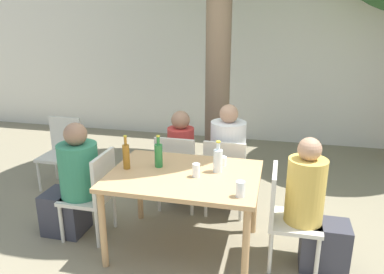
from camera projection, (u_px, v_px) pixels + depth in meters
The scene contains 18 objects.
ground_plane at pixel (185, 247), 3.58m from camera, with size 30.00×30.00×0.00m, color gray.
cafe_building_wall at pixel (236, 60), 6.45m from camera, with size 10.00×0.08×2.80m.
dining_table_front at pixel (184, 182), 3.37m from camera, with size 1.34×0.98×0.77m.
patio_chair_0 at pixel (95, 191), 3.63m from camera, with size 0.44×0.44×0.88m.
patio_chair_1 at pixel (285, 212), 3.23m from camera, with size 0.44×0.44×0.88m.
patio_chair_2 at pixel (177, 169), 4.16m from camera, with size 0.44×0.44×0.88m.
patio_chair_3 at pixel (225, 173), 4.04m from camera, with size 0.44×0.44×0.88m.
patio_chair_4 at pixel (62, 148), 4.81m from camera, with size 0.44×0.44×0.88m.
person_seated_0 at pixel (73, 185), 3.67m from camera, with size 0.59×0.38×1.17m.
person_seated_1 at pixel (314, 212), 3.17m from camera, with size 0.56×0.32×1.18m.
person_seated_2 at pixel (183, 161), 4.38m from camera, with size 0.30×0.55×1.12m.
person_seated_3 at pixel (228, 161), 4.23m from camera, with size 0.39×0.59×1.22m.
water_bottle_0 at pixel (218, 160), 3.35m from camera, with size 0.08×0.08×0.29m.
amber_bottle_1 at pixel (126, 156), 3.42m from camera, with size 0.06×0.06×0.32m.
green_bottle_2 at pixel (159, 155), 3.46m from camera, with size 0.07×0.07×0.31m.
drinking_glass_0 at pixel (196, 170), 3.26m from camera, with size 0.07×0.07×0.12m.
drinking_glass_1 at pixel (222, 161), 3.52m from camera, with size 0.08×0.08×0.09m.
drinking_glass_2 at pixel (240, 189), 2.89m from camera, with size 0.07×0.07×0.13m.
Camera 1 is at (0.79, -2.99, 2.09)m, focal length 35.00 mm.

